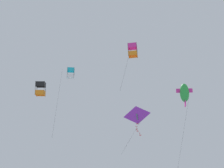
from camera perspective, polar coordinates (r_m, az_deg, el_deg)
The scene contains 5 objects.
kite_delta_near_right at distance 34.76m, azimuth 3.78°, elevation -4.75°, with size 2.35×1.50×4.56m.
kite_fish_highest at distance 41.16m, azimuth 10.80°, elevation -1.32°, with size 2.34×1.74×9.43m.
kite_box_upper_right at distance 43.91m, azimuth -6.23°, elevation 1.56°, with size 2.51×2.29×8.46m.
kite_box_mid_left at distance 34.00m, azimuth 3.11°, elevation 5.03°, with size 1.81×1.67×4.76m.
kite_box_far_centre at distance 38.27m, azimuth -10.66°, elevation -0.71°, with size 1.44×1.63×1.63m.
Camera 1 is at (-11.42, 29.85, 0.50)m, focal length 61.04 mm.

